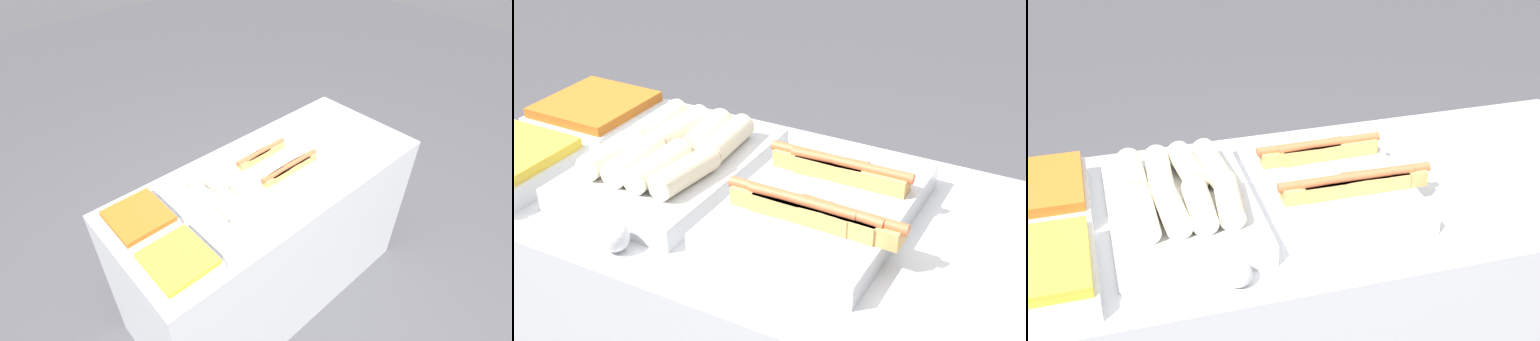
{
  "view_description": "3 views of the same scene",
  "coord_description": "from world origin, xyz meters",
  "views": [
    {
      "loc": [
        -1.09,
        -1.1,
        2.2
      ],
      "look_at": [
        -0.1,
        0.0,
        1.01
      ],
      "focal_mm": 28.0,
      "sensor_mm": 36.0,
      "label": 1
    },
    {
      "loc": [
        0.5,
        -1.11,
        1.71
      ],
      "look_at": [
        -0.1,
        0.0,
        1.01
      ],
      "focal_mm": 50.0,
      "sensor_mm": 36.0,
      "label": 2
    },
    {
      "loc": [
        -0.5,
        -1.37,
        1.81
      ],
      "look_at": [
        -0.1,
        0.0,
        1.01
      ],
      "focal_mm": 50.0,
      "sensor_mm": 36.0,
      "label": 3
    }
  ],
  "objects": [
    {
      "name": "tray_side_front",
      "position": [
        -0.66,
        -0.18,
        0.97
      ],
      "size": [
        0.25,
        0.27,
        0.07
      ],
      "color": "silver",
      "rests_on": "counter"
    },
    {
      "name": "tray_side_back",
      "position": [
        -0.66,
        0.12,
        0.97
      ],
      "size": [
        0.25,
        0.27,
        0.07
      ],
      "color": "silver",
      "rests_on": "counter"
    },
    {
      "name": "tray_wraps",
      "position": [
        -0.34,
        -0.0,
        0.98
      ],
      "size": [
        0.32,
        0.49,
        0.11
      ],
      "color": "silver",
      "rests_on": "counter"
    },
    {
      "name": "serving_spoon_near",
      "position": [
        -0.28,
        -0.28,
        0.96
      ],
      "size": [
        0.22,
        0.05,
        0.05
      ],
      "color": "silver",
      "rests_on": "counter"
    },
    {
      "name": "tray_hotdogs",
      "position": [
        0.02,
        -0.01,
        0.97
      ],
      "size": [
        0.37,
        0.47,
        0.1
      ],
      "color": "silver",
      "rests_on": "counter"
    }
  ]
}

